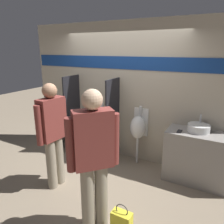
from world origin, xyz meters
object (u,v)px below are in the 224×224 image
object	(u,v)px
sink_basin	(199,128)
urinal_far	(138,127)
person_in_vest	(53,132)
urinal_near_counter	(95,119)
person_with_lanyard	(94,157)
cell_phone	(180,131)
toilet	(56,133)

from	to	relation	value
sink_basin	urinal_far	world-z (taller)	sink_basin
person_in_vest	urinal_far	bearing A→B (deg)	-29.51
urinal_near_counter	person_in_vest	distance (m)	1.36
urinal_far	person_with_lanyard	world-z (taller)	person_with_lanyard
sink_basin	person_in_vest	size ratio (longest dim) A/B	0.21
person_in_vest	person_with_lanyard	size ratio (longest dim) A/B	0.96
cell_phone	urinal_far	size ratio (longest dim) A/B	0.12
urinal_near_counter	toilet	distance (m)	1.10
toilet	person_in_vest	world-z (taller)	person_in_vest
urinal_near_counter	toilet	xyz separation A→B (m)	(-0.99, -0.15, -0.45)
sink_basin	person_with_lanyard	world-z (taller)	person_with_lanyard
toilet	person_with_lanyard	size ratio (longest dim) A/B	0.48
urinal_near_counter	person_with_lanyard	world-z (taller)	person_with_lanyard
urinal_far	toilet	size ratio (longest dim) A/B	1.31
cell_phone	person_with_lanyard	distance (m)	1.70
toilet	person_with_lanyard	distance (m)	2.79
person_with_lanyard	urinal_far	bearing A→B (deg)	47.74
person_with_lanyard	toilet	bearing A→B (deg)	95.23
person_with_lanyard	cell_phone	bearing A→B (deg)	20.16
person_in_vest	person_with_lanyard	distance (m)	1.15
cell_phone	person_with_lanyard	xyz separation A→B (m)	(-0.65, -1.57, 0.10)
urinal_far	sink_basin	bearing A→B (deg)	-2.78
urinal_far	person_in_vest	distance (m)	1.62
urinal_near_counter	person_in_vest	size ratio (longest dim) A/B	0.67
urinal_near_counter	person_with_lanyard	distance (m)	2.14
sink_basin	toilet	xyz separation A→B (m)	(-3.07, -0.09, -0.64)
sink_basin	urinal_near_counter	bearing A→B (deg)	178.55
sink_basin	person_with_lanyard	bearing A→B (deg)	-117.89
cell_phone	person_in_vest	world-z (taller)	person_in_vest
urinal_far	person_with_lanyard	size ratio (longest dim) A/B	0.64
cell_phone	toilet	distance (m)	2.86
sink_basin	cell_phone	size ratio (longest dim) A/B	2.54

